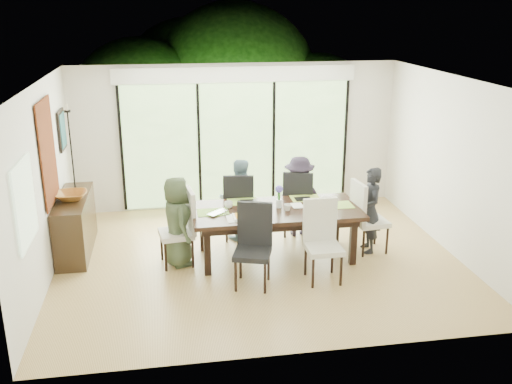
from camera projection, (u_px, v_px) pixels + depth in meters
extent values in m
cube|color=olive|center=(259.00, 260.00, 8.69)|extent=(6.00, 5.00, 0.01)
cube|color=white|center=(259.00, 80.00, 7.84)|extent=(6.00, 5.00, 0.01)
cube|color=silver|center=(236.00, 137.00, 10.62)|extent=(6.00, 0.02, 2.70)
cube|color=beige|center=(299.00, 243.00, 5.92)|extent=(6.00, 0.02, 2.70)
cube|color=beige|center=(42.00, 185.00, 7.80)|extent=(0.02, 5.00, 2.70)
cube|color=silver|center=(452.00, 165.00, 8.73)|extent=(0.02, 5.00, 2.70)
cube|color=#598C3F|center=(237.00, 145.00, 10.63)|extent=(4.20, 0.02, 2.30)
cube|color=white|center=(236.00, 74.00, 10.21)|extent=(4.40, 0.06, 0.28)
cube|color=black|center=(122.00, 149.00, 10.29)|extent=(0.05, 0.04, 2.30)
cube|color=black|center=(199.00, 146.00, 10.51)|extent=(0.05, 0.04, 2.30)
cube|color=black|center=(274.00, 144.00, 10.73)|extent=(0.05, 0.04, 2.30)
cube|color=black|center=(345.00, 141.00, 10.94)|extent=(0.05, 0.04, 2.30)
cube|color=#8CAD7F|center=(25.00, 203.00, 6.64)|extent=(0.02, 0.90, 1.00)
cube|color=brown|center=(232.00, 193.00, 11.89)|extent=(6.00, 1.80, 0.10)
cube|color=brown|center=(227.00, 155.00, 12.45)|extent=(6.00, 0.08, 0.06)
sphere|color=#14380F|center=(142.00, 109.00, 12.83)|extent=(3.20, 3.20, 3.20)
sphere|color=#14380F|center=(235.00, 87.00, 13.62)|extent=(4.00, 4.00, 4.00)
sphere|color=#14380F|center=(316.00, 114.00, 13.32)|extent=(2.80, 2.80, 2.80)
sphere|color=#14380F|center=(192.00, 92.00, 14.18)|extent=(3.60, 3.60, 3.60)
cube|color=black|center=(276.00, 211.00, 8.54)|extent=(2.52, 1.15, 0.06)
cube|color=black|center=(276.00, 217.00, 8.57)|extent=(2.31, 0.94, 0.10)
cube|color=black|center=(207.00, 251.00, 8.09)|extent=(0.09, 0.09, 0.72)
cube|color=black|center=(353.00, 241.00, 8.43)|extent=(0.09, 0.09, 0.72)
cube|color=black|center=(203.00, 229.00, 8.90)|extent=(0.09, 0.09, 0.72)
cube|color=black|center=(336.00, 221.00, 9.23)|extent=(0.09, 0.09, 0.72)
imported|color=#3A4830|center=(177.00, 221.00, 8.34)|extent=(0.53, 0.71, 1.35)
imported|color=black|center=(370.00, 210.00, 8.79)|extent=(0.42, 0.64, 1.35)
imported|color=#7496A8|center=(239.00, 199.00, 9.27)|extent=(0.63, 0.40, 1.35)
imported|color=#271F2F|center=(299.00, 196.00, 9.43)|extent=(0.65, 0.43, 1.35)
cube|color=#73A33A|center=(213.00, 212.00, 8.38)|extent=(0.46, 0.34, 0.01)
cube|color=#8CB942|center=(337.00, 205.00, 8.68)|extent=(0.46, 0.34, 0.01)
cube|color=#8CB540|center=(243.00, 201.00, 8.83)|extent=(0.46, 0.34, 0.01)
cube|color=#9CB440|center=(305.00, 198.00, 8.99)|extent=(0.46, 0.34, 0.01)
cube|color=white|center=(243.00, 218.00, 8.16)|extent=(0.46, 0.34, 0.01)
cube|color=black|center=(250.00, 202.00, 8.80)|extent=(0.27, 0.19, 0.01)
cube|color=black|center=(303.00, 199.00, 8.93)|extent=(0.25, 0.18, 0.01)
cube|color=white|center=(322.00, 207.00, 8.59)|extent=(0.31, 0.23, 0.00)
cube|color=white|center=(243.00, 217.00, 8.16)|extent=(0.27, 0.27, 0.03)
cube|color=orange|center=(243.00, 216.00, 8.15)|extent=(0.21, 0.21, 0.01)
cylinder|color=silver|center=(279.00, 204.00, 8.57)|extent=(0.08, 0.08, 0.13)
cylinder|color=#337226|center=(279.00, 196.00, 8.53)|extent=(0.04, 0.04, 0.17)
sphere|color=#6051CB|center=(279.00, 189.00, 8.49)|extent=(0.12, 0.12, 0.12)
imported|color=silver|center=(220.00, 213.00, 8.30)|extent=(0.41, 0.40, 0.03)
imported|color=white|center=(229.00, 205.00, 8.55)|extent=(0.16, 0.16, 0.10)
imported|color=white|center=(287.00, 207.00, 8.44)|extent=(0.12, 0.12, 0.10)
imported|color=white|center=(326.00, 201.00, 8.73)|extent=(0.18, 0.18, 0.10)
imported|color=white|center=(292.00, 206.00, 8.61)|extent=(0.18, 0.24, 0.02)
cube|color=black|center=(75.00, 225.00, 8.84)|extent=(0.45, 1.59, 0.89)
imported|color=brown|center=(71.00, 196.00, 8.59)|extent=(0.47, 0.47, 0.12)
cylinder|color=black|center=(75.00, 189.00, 9.02)|extent=(0.10, 0.10, 0.04)
cylinder|color=black|center=(71.00, 151.00, 8.82)|extent=(0.02, 0.02, 1.24)
cylinder|color=black|center=(67.00, 111.00, 8.63)|extent=(0.10, 0.10, 0.03)
cylinder|color=silver|center=(67.00, 107.00, 8.61)|extent=(0.04, 0.04, 0.10)
cube|color=maroon|center=(48.00, 153.00, 8.07)|extent=(0.02, 1.00, 1.50)
cube|color=black|center=(62.00, 130.00, 9.27)|extent=(0.03, 0.55, 0.65)
cube|color=#164349|center=(63.00, 130.00, 9.28)|extent=(0.01, 0.45, 0.55)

